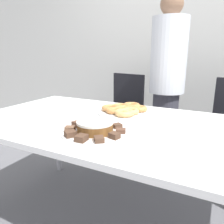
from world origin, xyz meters
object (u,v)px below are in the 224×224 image
at_px(plate_cake, 95,133).
at_px(plate_donuts, 124,112).
at_px(frosted_cake, 95,126).
at_px(person_standing, 167,85).
at_px(office_chair_left, 120,119).

relative_size(plate_cake, plate_donuts, 0.93).
distance_m(plate_cake, plate_donuts, 0.44).
xyz_separation_m(plate_donuts, frosted_cake, (0.03, -0.44, 0.03)).
bearing_deg(plate_donuts, person_standing, 77.84).
distance_m(person_standing, plate_cake, 1.06).
xyz_separation_m(person_standing, plate_donuts, (-0.13, -0.62, -0.12)).
xyz_separation_m(plate_cake, frosted_cake, (0.00, 0.00, 0.03)).
height_order(plate_cake, frosted_cake, frosted_cake).
height_order(plate_cake, plate_donuts, same).
height_order(office_chair_left, plate_donuts, office_chair_left).
distance_m(person_standing, plate_donuts, 0.64).
bearing_deg(frosted_cake, person_standing, 84.51).
bearing_deg(person_standing, plate_cake, -95.49).
relative_size(plate_donuts, frosted_cake, 1.98).
bearing_deg(plate_cake, frosted_cake, 90.00).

